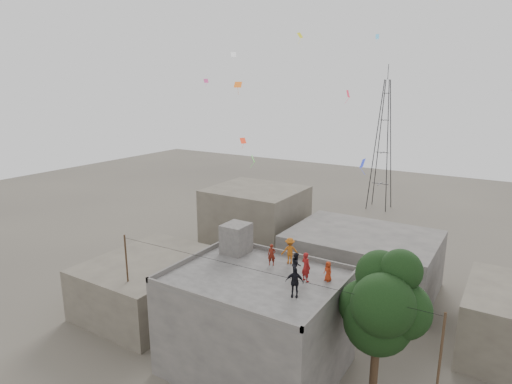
# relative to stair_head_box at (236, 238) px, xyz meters

# --- Properties ---
(ground) EXTENTS (140.00, 140.00, 0.00)m
(ground) POSITION_rel_stair_head_box_xyz_m (3.20, -2.60, -7.10)
(ground) COLOR #49433C
(ground) RESTS_ON ground
(main_building) EXTENTS (10.00, 8.00, 6.10)m
(main_building) POSITION_rel_stair_head_box_xyz_m (3.20, -2.60, -4.05)
(main_building) COLOR #4F4C4A
(main_building) RESTS_ON ground
(parapet) EXTENTS (10.00, 8.00, 0.30)m
(parapet) POSITION_rel_stair_head_box_xyz_m (3.20, -2.60, -0.85)
(parapet) COLOR #4F4C4A
(parapet) RESTS_ON main_building
(stair_head_box) EXTENTS (1.60, 1.80, 2.00)m
(stair_head_box) POSITION_rel_stair_head_box_xyz_m (0.00, 0.00, 0.00)
(stair_head_box) COLOR #4F4C4A
(stair_head_box) RESTS_ON main_building
(neighbor_west) EXTENTS (8.00, 10.00, 4.00)m
(neighbor_west) POSITION_rel_stair_head_box_xyz_m (-7.80, -0.60, -5.10)
(neighbor_west) COLOR #564F44
(neighbor_west) RESTS_ON ground
(neighbor_north) EXTENTS (12.00, 9.00, 5.00)m
(neighbor_north) POSITION_rel_stair_head_box_xyz_m (5.20, 11.40, -4.60)
(neighbor_north) COLOR #4F4C4A
(neighbor_north) RESTS_ON ground
(neighbor_northwest) EXTENTS (9.00, 8.00, 7.00)m
(neighbor_northwest) POSITION_rel_stair_head_box_xyz_m (-6.80, 13.40, -3.60)
(neighbor_northwest) COLOR #564F44
(neighbor_northwest) RESTS_ON ground
(tree) EXTENTS (4.90, 4.60, 9.10)m
(tree) POSITION_rel_stair_head_box_xyz_m (10.57, -2.00, -1.00)
(tree) COLOR black
(tree) RESTS_ON ground
(utility_line) EXTENTS (20.12, 0.62, 7.40)m
(utility_line) POSITION_rel_stair_head_box_xyz_m (3.70, -3.85, -3.27)
(utility_line) COLOR black
(utility_line) RESTS_ON ground
(transmission_tower) EXTENTS (2.97, 2.97, 20.01)m
(transmission_tower) POSITION_rel_stair_head_box_xyz_m (-0.80, 37.40, 1.97)
(transmission_tower) COLOR black
(transmission_tower) RESTS_ON ground
(person_red_adult) EXTENTS (0.76, 0.65, 1.77)m
(person_red_adult) POSITION_rel_stair_head_box_xyz_m (5.94, -1.54, -0.12)
(person_red_adult) COLOR maroon
(person_red_adult) RESTS_ON main_building
(person_orange_child) EXTENTS (0.69, 0.60, 1.19)m
(person_orange_child) POSITION_rel_stair_head_box_xyz_m (7.03, -0.84, -0.41)
(person_orange_child) COLOR #A02E12
(person_orange_child) RESTS_ON main_building
(person_dark_child) EXTENTS (0.83, 0.88, 1.43)m
(person_dark_child) POSITION_rel_stair_head_box_xyz_m (5.12, -1.13, -0.28)
(person_dark_child) COLOR black
(person_dark_child) RESTS_ON main_building
(person_dark_adult) EXTENTS (1.06, 0.74, 1.67)m
(person_dark_adult) POSITION_rel_stair_head_box_xyz_m (6.23, -3.57, -0.16)
(person_dark_adult) COLOR black
(person_dark_adult) RESTS_ON main_building
(person_orange_adult) EXTENTS (1.26, 1.16, 1.70)m
(person_orange_adult) POSITION_rel_stair_head_box_xyz_m (3.95, 0.26, -0.15)
(person_orange_adult) COLOR #A85313
(person_orange_adult) RESTS_ON main_building
(person_red_child) EXTENTS (0.59, 0.50, 1.38)m
(person_red_child) POSITION_rel_stair_head_box_xyz_m (3.12, -0.60, -0.31)
(person_red_child) COLOR #611A0F
(person_red_child) RESTS_ON main_building
(kites) EXTENTS (21.70, 11.69, 10.76)m
(kites) POSITION_rel_stair_head_box_xyz_m (2.90, 4.55, 9.97)
(kites) COLOR #FD391A
(kites) RESTS_ON ground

